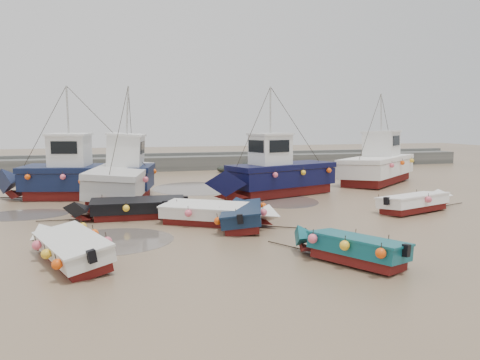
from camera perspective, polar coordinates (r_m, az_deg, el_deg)
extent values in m
plane|color=#8B6F54|center=(20.26, -4.04, -5.18)|extent=(120.00, 120.00, 0.00)
cube|color=#605F5B|center=(41.75, -10.04, 1.96)|extent=(60.00, 2.20, 1.20)
cube|color=#605F5B|center=(42.89, -10.21, 3.07)|extent=(60.00, 0.60, 0.25)
ellipsoid|color=black|center=(39.67, -2.26, 1.35)|extent=(0.84, 0.86, 0.51)
ellipsoid|color=black|center=(41.82, 0.86, 1.73)|extent=(0.98, 1.07, 0.72)
ellipsoid|color=black|center=(43.10, 9.40, 1.70)|extent=(0.78, 0.90, 0.59)
ellipsoid|color=black|center=(47.72, 18.99, 1.89)|extent=(0.68, 0.72, 0.52)
ellipsoid|color=black|center=(45.08, 15.05, 1.71)|extent=(0.60, 0.70, 0.31)
ellipsoid|color=black|center=(40.08, -17.06, 1.18)|extent=(0.99, 0.80, 0.58)
ellipsoid|color=black|center=(42.54, 6.85, 1.56)|extent=(0.54, 0.46, 0.30)
ellipsoid|color=black|center=(41.85, 3.57, 1.54)|extent=(0.61, 0.47, 0.46)
ellipsoid|color=black|center=(48.72, 19.97, 2.05)|extent=(0.92, 0.97, 0.58)
ellipsoid|color=black|center=(39.89, -15.96, 1.00)|extent=(0.61, 0.53, 0.32)
ellipsoid|color=black|center=(42.87, 4.95, 1.69)|extent=(0.67, 0.55, 0.43)
ellipsoid|color=black|center=(39.30, -23.08, 0.85)|extent=(1.09, 0.88, 0.72)
ellipsoid|color=black|center=(39.41, -20.24, 0.78)|extent=(0.65, 0.60, 0.37)
ellipsoid|color=black|center=(41.22, 3.54, 1.59)|extent=(0.88, 0.64, 0.62)
ellipsoid|color=black|center=(39.33, -11.03, 1.07)|extent=(0.64, 0.62, 0.48)
ellipsoid|color=black|center=(41.72, 0.97, 1.51)|extent=(0.55, 0.45, 0.29)
cylinder|color=#5A5149|center=(17.77, -15.83, -7.19)|extent=(4.81, 4.81, 0.01)
cylinder|color=#5A5149|center=(25.69, 5.03, -2.53)|extent=(3.95, 3.95, 0.01)
cylinder|color=#5A5149|center=(23.99, -24.76, -3.87)|extent=(4.01, 4.01, 0.01)
cylinder|color=#5A5149|center=(30.44, -5.44, -1.01)|extent=(5.55, 5.55, 0.01)
cube|color=maroon|center=(15.38, -19.44, -9.02)|extent=(2.30, 3.68, 0.30)
cube|color=silver|center=(15.28, -19.50, -7.67)|extent=(2.58, 3.99, 0.45)
pyramid|color=silver|center=(17.28, -21.62, -4.53)|extent=(1.54, 1.14, 0.90)
cube|color=brown|center=(15.24, -19.53, -7.07)|extent=(2.12, 3.34, 0.10)
cube|color=silver|center=(15.22, -19.54, -6.74)|extent=(2.66, 4.09, 0.07)
cube|color=black|center=(13.43, -17.18, -8.85)|extent=(0.27, 0.24, 0.35)
cylinder|color=black|center=(18.36, -22.18, -6.91)|extent=(0.73, 1.89, 0.04)
sphere|color=#F1510D|center=(13.67, -21.06, -9.03)|extent=(0.30, 0.30, 0.30)
sphere|color=#F1510D|center=(14.67, -15.47, -7.70)|extent=(0.30, 0.30, 0.30)
sphere|color=#F1510D|center=(14.78, -22.24, -7.87)|extent=(0.30, 0.30, 0.30)
sphere|color=#F1510D|center=(15.76, -16.97, -6.72)|extent=(0.30, 0.30, 0.30)
sphere|color=#F1510D|center=(15.91, -23.24, -6.87)|extent=(0.30, 0.30, 0.30)
sphere|color=#F1510D|center=(16.87, -18.28, -5.86)|extent=(0.30, 0.30, 0.30)
cube|color=maroon|center=(19.33, 0.46, -5.30)|extent=(2.21, 3.46, 0.30)
cube|color=#0E1D35|center=(19.25, 0.46, -4.21)|extent=(2.50, 3.76, 0.45)
pyramid|color=#0E1D35|center=(21.22, 0.62, -1.91)|extent=(1.67, 1.14, 0.90)
cube|color=brown|center=(19.22, 0.46, -3.73)|extent=(2.04, 3.14, 0.10)
cube|color=#0E1D35|center=(19.21, 0.46, -3.47)|extent=(2.58, 3.85, 0.07)
cube|color=black|center=(17.45, 0.29, -4.83)|extent=(0.26, 0.24, 0.35)
cylinder|color=black|center=(22.25, 0.68, -3.95)|extent=(0.64, 1.92, 0.04)
sphere|color=#F1510D|center=(17.94, -2.50, -4.73)|extent=(0.30, 0.30, 0.30)
sphere|color=#F1510D|center=(18.56, 3.13, -4.33)|extent=(0.30, 0.30, 0.30)
sphere|color=#F1510D|center=(19.28, -2.17, -3.89)|extent=(0.30, 0.30, 0.30)
sphere|color=#F1510D|center=(19.90, 3.06, -3.54)|extent=(0.30, 0.30, 0.30)
sphere|color=#F1510D|center=(20.63, -1.89, -3.15)|extent=(0.30, 0.30, 0.30)
cube|color=maroon|center=(14.88, 14.07, -9.36)|extent=(2.31, 2.89, 0.30)
cube|color=#10545D|center=(14.78, 14.11, -7.97)|extent=(2.58, 3.16, 0.45)
pyramid|color=#10545D|center=(15.63, 8.49, -5.30)|extent=(1.50, 1.27, 0.90)
cube|color=brown|center=(14.74, 14.13, -7.35)|extent=(2.12, 2.63, 0.10)
cube|color=#10545D|center=(14.72, 14.14, -7.01)|extent=(2.66, 3.24, 0.07)
cube|color=black|center=(14.06, 19.47, -8.21)|extent=(0.28, 0.27, 0.35)
cylinder|color=black|center=(16.33, 6.11, -8.13)|extent=(1.03, 1.75, 0.04)
sphere|color=#F1510D|center=(13.56, 16.64, -8.98)|extent=(0.30, 0.30, 0.30)
sphere|color=#F1510D|center=(15.15, 17.52, -7.30)|extent=(0.30, 0.30, 0.30)
sphere|color=#F1510D|center=(14.11, 12.49, -8.21)|extent=(0.30, 0.30, 0.30)
sphere|color=#F1510D|center=(15.69, 13.78, -6.68)|extent=(0.30, 0.30, 0.30)
sphere|color=#F1510D|center=(14.72, 8.69, -7.47)|extent=(0.30, 0.30, 0.30)
cube|color=maroon|center=(23.92, 20.40, -3.33)|extent=(3.64, 2.24, 0.30)
cube|color=white|center=(23.86, 20.44, -2.45)|extent=(3.95, 2.52, 0.45)
pyramid|color=white|center=(25.59, 23.36, -0.94)|extent=(1.13, 1.59, 0.90)
cube|color=brown|center=(23.83, 20.46, -2.06)|extent=(3.30, 2.06, 0.10)
cube|color=white|center=(23.82, 20.47, -1.84)|extent=(4.04, 2.60, 0.07)
cube|color=black|center=(22.31, 17.56, -2.52)|extent=(0.24, 0.27, 0.35)
cylinder|color=black|center=(26.49, 24.33, -2.80)|extent=(1.91, 0.67, 0.04)
sphere|color=#F1510D|center=(23.20, 16.65, -2.30)|extent=(0.30, 0.30, 0.30)
sphere|color=#F1510D|center=(23.37, 22.11, -2.46)|extent=(0.30, 0.30, 0.30)
sphere|color=#F1510D|center=(25.50, 20.86, -1.63)|extent=(0.30, 0.30, 0.30)
cube|color=maroon|center=(21.66, -12.23, -4.11)|extent=(3.85, 1.50, 0.30)
cube|color=black|center=(21.59, -12.26, -3.13)|extent=(4.14, 1.75, 0.45)
pyramid|color=black|center=(21.60, -18.64, -2.13)|extent=(0.77, 1.63, 0.90)
cube|color=brown|center=(21.56, -12.27, -2.70)|extent=(3.48, 1.40, 0.10)
cube|color=black|center=(21.55, -12.27, -2.46)|extent=(4.23, 1.82, 0.07)
cube|color=black|center=(21.70, -6.62, -2.49)|extent=(0.19, 0.23, 0.35)
cylinder|color=black|center=(21.88, -21.06, -4.64)|extent=(2.00, 0.11, 0.04)
sphere|color=#F1510D|center=(20.75, -7.71, -3.15)|extent=(0.30, 0.30, 0.30)
sphere|color=#F1510D|center=(22.50, -10.94, -2.41)|extent=(0.30, 0.30, 0.30)
sphere|color=#F1510D|center=(20.66, -13.71, -3.34)|extent=(0.30, 0.30, 0.30)
sphere|color=#F1510D|center=(22.51, -16.46, -2.57)|extent=(0.30, 0.30, 0.30)
cube|color=maroon|center=(20.02, -3.87, -4.89)|extent=(3.80, 3.12, 0.30)
cube|color=white|center=(19.94, -3.88, -3.83)|extent=(4.16, 3.47, 0.45)
pyramid|color=white|center=(19.22, 2.45, -2.88)|extent=(1.52, 1.86, 0.90)
cube|color=brown|center=(19.91, -3.88, -3.37)|extent=(3.46, 2.86, 0.10)
cube|color=white|center=(19.89, -3.88, -3.11)|extent=(4.27, 3.58, 0.07)
cube|color=black|center=(20.66, -9.08, -3.03)|extent=(0.27, 0.28, 0.35)
cylinder|color=black|center=(19.22, 5.13, -5.77)|extent=(1.73, 1.08, 0.04)
sphere|color=#F1510D|center=(21.38, -6.79, -2.83)|extent=(0.30, 0.30, 0.30)
sphere|color=#F1510D|center=(19.19, -6.31, -3.98)|extent=(0.30, 0.30, 0.30)
sphere|color=#F1510D|center=(20.69, -1.63, -3.12)|extent=(0.30, 0.30, 0.30)
sphere|color=#F1510D|center=(18.53, -0.51, -4.34)|extent=(0.30, 0.30, 0.30)
cube|color=maroon|center=(27.74, -17.94, -1.57)|extent=(6.84, 3.60, 0.55)
cube|color=#0F1838|center=(27.64, -18.00, -0.03)|extent=(7.39, 4.07, 0.95)
pyramid|color=#0F1838|center=(28.97, -25.77, 1.32)|extent=(1.97, 2.74, 1.40)
cube|color=brown|center=(27.58, -18.04, 1.03)|extent=(7.21, 3.94, 0.08)
cube|color=#0F1838|center=(27.56, -18.05, 1.32)|extent=(7.56, 4.16, 0.30)
cube|color=white|center=(27.77, -20.02, 3.29)|extent=(2.36, 2.16, 1.70)
cube|color=white|center=(27.73, -20.10, 5.16)|extent=(2.54, 2.33, 0.12)
cube|color=black|center=(28.10, -22.02, 3.76)|extent=(0.40, 1.44, 0.68)
cylinder|color=#B7B7B2|center=(27.73, -20.23, 7.97)|extent=(0.10, 0.10, 2.60)
sphere|color=#EE5C75|center=(25.62, -12.89, 0.40)|extent=(0.30, 0.30, 0.30)
sphere|color=#EE5C75|center=(28.45, -13.67, 1.04)|extent=(0.30, 0.30, 0.30)
sphere|color=#EE5C75|center=(26.04, -16.90, 0.37)|extent=(0.30, 0.30, 0.30)
sphere|color=#EE5C75|center=(28.89, -17.28, 1.01)|extent=(0.30, 0.30, 0.30)
sphere|color=#EE5C75|center=(26.59, -20.77, 0.35)|extent=(0.30, 0.30, 0.30)
sphere|color=#EE5C75|center=(29.45, -20.76, 0.97)|extent=(0.30, 0.30, 0.30)
sphere|color=#EE5C75|center=(27.26, -24.46, 0.33)|extent=(0.30, 0.30, 0.30)
cube|color=maroon|center=(26.11, -14.29, -1.97)|extent=(3.46, 7.13, 0.55)
cube|color=beige|center=(26.00, -14.34, -0.34)|extent=(3.93, 7.70, 0.95)
pyramid|color=beige|center=(30.07, -12.94, 2.04)|extent=(2.75, 1.90, 1.40)
cube|color=brown|center=(25.94, -14.38, 0.79)|extent=(3.80, 7.52, 0.08)
cube|color=beige|center=(25.93, -14.39, 1.10)|extent=(4.01, 7.87, 0.30)
cube|color=white|center=(26.83, -14.07, 3.39)|extent=(2.12, 2.31, 1.70)
cube|color=white|center=(26.79, -14.13, 5.33)|extent=(2.29, 2.50, 0.12)
cube|color=black|center=(27.82, -13.72, 4.05)|extent=(1.48, 0.35, 0.68)
cylinder|color=#B7B7B2|center=(26.78, -14.22, 8.24)|extent=(0.10, 0.10, 2.60)
cylinder|color=black|center=(31.39, -12.53, -0.85)|extent=(0.65, 2.95, 0.05)
sphere|color=#EE5C75|center=(23.43, -18.96, -0.44)|extent=(0.30, 0.30, 0.30)
sphere|color=#EE5C75|center=(24.79, -11.64, 0.21)|extent=(0.30, 0.30, 0.30)
sphere|color=#EE5C75|center=(27.19, -16.85, 0.65)|extent=(0.30, 0.30, 0.30)
sphere|color=#EE5C75|center=(28.63, -10.60, 1.16)|extent=(0.30, 0.30, 0.30)
cube|color=maroon|center=(27.62, 5.13, -1.28)|extent=(6.29, 3.82, 0.55)
cube|color=black|center=(27.52, 5.15, 0.26)|extent=(6.82, 4.29, 0.95)
pyramid|color=black|center=(25.22, -1.43, 1.26)|extent=(2.11, 2.66, 1.40)
cube|color=brown|center=(27.46, 5.16, 1.33)|extent=(6.65, 4.16, 0.08)
cube|color=black|center=(27.44, 5.16, 1.62)|extent=(6.97, 4.38, 0.30)
cube|color=white|center=(26.82, 3.74, 3.59)|extent=(2.42, 2.19, 1.70)
cube|color=white|center=(26.78, 3.76, 5.53)|extent=(2.62, 2.37, 0.12)
cube|color=black|center=(26.19, 1.99, 4.07)|extent=(0.50, 1.32, 0.68)
cylinder|color=#B7B7B2|center=(26.77, 3.78, 8.44)|extent=(0.10, 0.10, 2.60)
cylinder|color=black|center=(24.88, -3.52, -2.77)|extent=(2.85, 1.03, 0.05)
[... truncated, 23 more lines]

